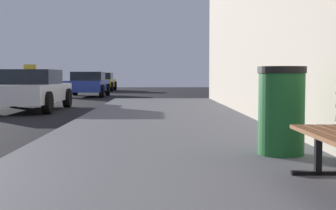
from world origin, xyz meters
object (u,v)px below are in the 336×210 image
trash_bin (281,110)px  car_white (29,89)px  car_blue (88,84)px  car_yellow (100,82)px

trash_bin → car_white: size_ratio=0.23×
trash_bin → car_blue: car_blue is taller
trash_bin → car_white: car_white is taller
car_blue → car_yellow: same height
car_yellow → trash_bin: bearing=101.3°
car_white → car_yellow: 18.82m
trash_bin → car_blue: (-5.14, 19.07, -0.03)m
car_white → car_yellow: size_ratio=1.08×
trash_bin → car_white: (-5.51, 9.33, -0.03)m
trash_bin → car_white: 10.84m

